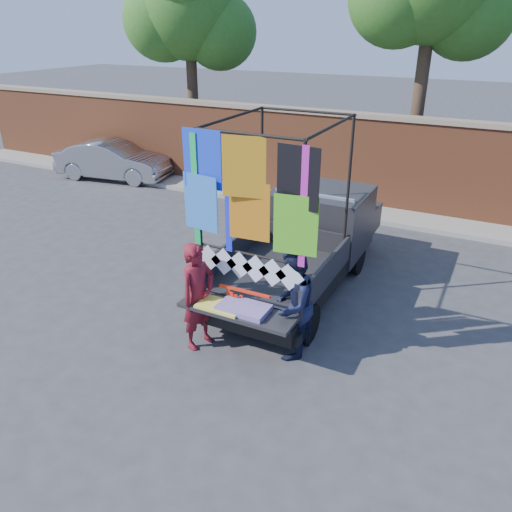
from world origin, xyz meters
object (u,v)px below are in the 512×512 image
at_px(sedan, 113,160).
at_px(man, 292,305).
at_px(pickup_truck, 310,238).
at_px(woman, 198,296).

height_order(sedan, man, man).
height_order(pickup_truck, woman, pickup_truck).
bearing_deg(pickup_truck, sedan, 156.22).
relative_size(pickup_truck, man, 3.08).
bearing_deg(man, pickup_truck, -166.37).
bearing_deg(sedan, woman, -140.46).
distance_m(pickup_truck, man, 2.73).
xyz_separation_m(sedan, woman, (7.82, -6.83, 0.26)).
bearing_deg(man, woman, -74.69).
relative_size(sedan, man, 2.16).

